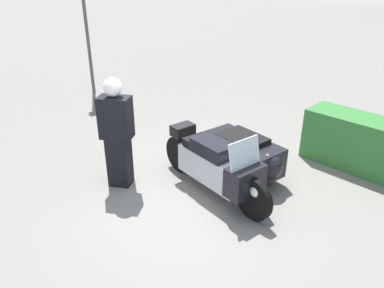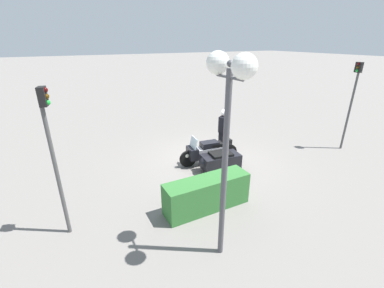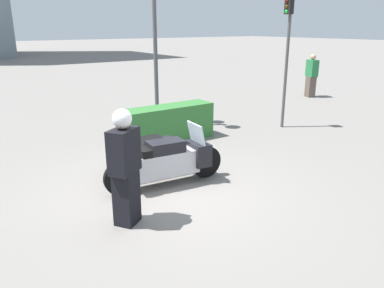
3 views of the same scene
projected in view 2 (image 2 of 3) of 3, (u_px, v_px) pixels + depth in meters
The scene contains 7 objects.
ground_plane at pixel (210, 160), 10.43m from camera, with size 160.00×160.00×0.00m, color slate.
police_motorcycle at pixel (213, 156), 9.62m from camera, with size 2.42×1.57×1.16m.
officer_rider at pixel (224, 129), 11.07m from camera, with size 0.58×0.52×1.82m.
hedge_bush_curbside at pixel (207, 194), 7.29m from camera, with size 2.50×0.69×0.95m, color #337033.
twin_lamp_post at pixel (228, 97), 4.57m from camera, with size 0.43×1.19×4.36m.
traffic_light_near at pixel (52, 145), 5.64m from camera, with size 0.22×0.28×3.66m.
traffic_light_far at pixel (353, 95), 10.61m from camera, with size 0.23×0.27×3.71m.
Camera 2 is at (5.05, 7.98, 4.55)m, focal length 24.00 mm.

